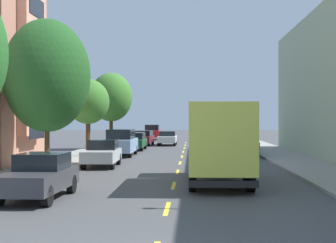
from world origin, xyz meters
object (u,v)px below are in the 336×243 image
Objects in this scene: parked_suv_red at (152,132)px; street_tree_third at (88,102)px; parked_pickup_champagne at (235,141)px; parked_wagon_burgundy at (143,137)px; delivery_box_truck at (218,138)px; moving_white_sedan at (167,138)px; street_tree_farthest at (111,97)px; parked_wagon_forest at (134,141)px; street_tree_second at (47,76)px; parked_hatchback_charcoal at (39,176)px; parked_pickup_teal at (241,145)px; parked_hatchback_silver at (102,153)px; parked_suv_sky at (121,142)px.

street_tree_third is at bearing -93.85° from parked_suv_red.
parked_pickup_champagne is 11.47m from parked_wagon_burgundy.
delivery_box_truck reaches higher than moving_white_sedan.
street_tree_farthest is 20.40m from parked_suv_red.
parked_suv_red is 1.02× the size of parked_wagon_forest.
parked_pickup_champagne is at bearing 58.52° from street_tree_second.
parked_hatchback_charcoal is 20.56m from parked_pickup_teal.
street_tree_farthest is 13.61m from parked_pickup_teal.
parked_hatchback_silver is 0.90× the size of moving_white_sedan.
parked_suv_sky is (-6.21, 14.60, -0.88)m from delivery_box_truck.
street_tree_farthest is at bearing -124.07° from moving_white_sedan.
street_tree_farthest is 9.06m from moving_white_sedan.
street_tree_farthest is 1.37× the size of parked_suv_red.
street_tree_second is 1.66× the size of moving_white_sedan.
parked_wagon_forest is at bearing 176.10° from parked_pickup_champagne.
parked_hatchback_charcoal is at bearing -90.26° from parked_wagon_forest.
street_tree_farthest is 1.40× the size of parked_wagon_forest.
parked_pickup_teal is 15.65m from moving_white_sedan.
parked_hatchback_silver is (0.09, 10.86, 0.00)m from parked_hatchback_charcoal.
delivery_box_truck is at bearing -96.79° from parked_pickup_champagne.
moving_white_sedan is (4.60, 6.80, -3.83)m from street_tree_farthest.
street_tree_second is at bearing -90.00° from street_tree_farthest.
parked_wagon_burgundy is (0.06, 21.83, 0.05)m from parked_hatchback_silver.
street_tree_second is at bearing 105.03° from parked_hatchback_charcoal.
street_tree_third is 1.10× the size of parked_suv_sky.
parked_wagon_burgundy is (2.18, 6.36, -3.77)m from street_tree_farthest.
street_tree_third is at bearing 90.00° from street_tree_second.
parked_hatchback_charcoal is at bearing -89.89° from parked_suv_sky.
street_tree_second reaches higher than parked_suv_sky.
street_tree_third is 9.41m from street_tree_farthest.
street_tree_farthest is 8.58m from parked_suv_sky.
delivery_box_truck is at bearing -22.30° from street_tree_second.
delivery_box_truck is 20.97m from parked_pickup_champagne.
street_tree_second is 1.42× the size of street_tree_third.
delivery_box_truck is at bearing -69.67° from street_tree_farthest.
parked_hatchback_charcoal is (2.03, -16.94, -3.09)m from street_tree_third.
street_tree_second is at bearing -121.48° from parked_pickup_champagne.
delivery_box_truck is at bearing -47.62° from parked_hatchback_silver.
parked_hatchback_charcoal is 0.84× the size of parked_suv_sky.
parked_wagon_forest is at bearing 89.74° from parked_hatchback_charcoal.
parked_pickup_champagne is (0.06, 6.31, 0.00)m from parked_pickup_teal.
street_tree_third is at bearing -90.00° from street_tree_farthest.
parked_wagon_forest is at bearing 76.05° from street_tree_third.
street_tree_third is 1.09× the size of parked_suv_red.
parked_suv_sky is 1.07× the size of moving_white_sedan.
parked_suv_red is at bearing 86.15° from street_tree_third.
street_tree_second is 1.13× the size of street_tree_farthest.
parked_pickup_champagne reaches higher than parked_hatchback_silver.
parked_suv_sky is at bearing -90.76° from parked_wagon_burgundy.
parked_pickup_champagne is (8.69, 6.20, -0.16)m from parked_suv_sky.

